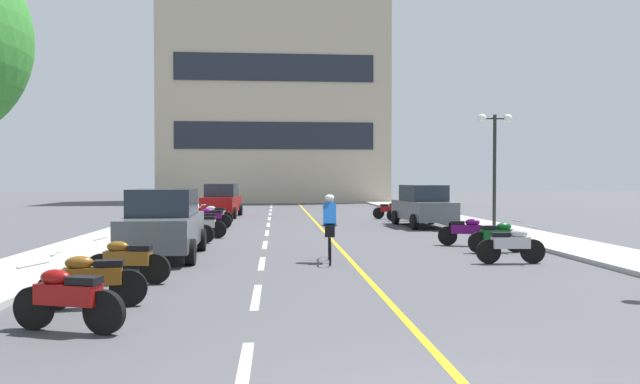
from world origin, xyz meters
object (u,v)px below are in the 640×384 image
Objects in this scene: motorcycle_10 at (215,214)px; motorcycle_11 at (404,212)px; parked_car_mid at (423,206)px; motorcycle_7 at (202,225)px; motorcycle_8 at (202,222)px; parked_car_near at (164,223)px; cyclist_rider at (330,227)px; motorcycle_1 at (92,279)px; motorcycle_0 at (67,297)px; motorcycle_5 at (466,231)px; motorcycle_4 at (498,236)px; motorcycle_2 at (127,260)px; street_lamp_mid at (495,143)px; motorcycle_6 at (189,228)px; motorcycle_12 at (389,210)px; motorcycle_3 at (511,244)px; parked_car_far at (222,200)px; motorcycle_9 at (211,218)px.

motorcycle_10 is 9.19m from motorcycle_11.
parked_car_mid is 2.53× the size of motorcycle_7.
parked_car_mid is 9.60m from motorcycle_8.
parked_car_near is at bearing -90.92° from motorcycle_10.
motorcycle_11 is 14.45m from cyclist_rider.
motorcycle_0 is at bearing -84.84° from motorcycle_1.
motorcycle_4 is at bearing -79.04° from motorcycle_5.
motorcycle_2 is 1.00× the size of motorcycle_8.
motorcycle_8 and motorcycle_10 have the same top height.
street_lamp_mid reaches higher than motorcycle_10.
cyclist_rider reaches higher than motorcycle_8.
motorcycle_1 is at bearing -90.88° from motorcycle_8.
parked_car_near is at bearing 165.73° from cyclist_rider.
motorcycle_4 is 1.00× the size of motorcycle_7.
motorcycle_5 is (-0.33, 1.71, 0.00)m from motorcycle_4.
cyclist_rider is at bearing -71.14° from motorcycle_10.
motorcycle_0 is at bearing -91.08° from motorcycle_7.
parked_car_mid is 2.58× the size of motorcycle_6.
motorcycle_8 is at bearing -138.59° from motorcycle_12.
parked_car_near reaches higher than motorcycle_3.
parked_car_far reaches higher than motorcycle_11.
parked_car_mid is 4.91m from motorcycle_12.
motorcycle_10 is (0.18, 10.97, -0.44)m from parked_car_near.
motorcycle_2 is 1.01× the size of motorcycle_9.
motorcycle_10 is at bearing 89.38° from motorcycle_1.
motorcycle_4 is at bearing -110.58° from street_lamp_mid.
motorcycle_3 is at bearing 33.47° from motorcycle_0.
parked_car_far is 2.60× the size of motorcycle_5.
parked_car_near reaches higher than cyclist_rider.
motorcycle_6 is at bearing -89.40° from parked_car_far.
motorcycle_5 is at bearing 33.40° from motorcycle_2.
motorcycle_11 is (-2.73, 4.73, -3.09)m from street_lamp_mid.
motorcycle_3 is at bearing -64.13° from parked_car_far.
motorcycle_0 is 18.38m from motorcycle_10.
motorcycle_1 is 2.15m from motorcycle_2.
motorcycle_6 is 0.99× the size of motorcycle_12.
motorcycle_2 is at bearing -146.60° from motorcycle_5.
motorcycle_6 is 5.30m from motorcycle_9.
motorcycle_8 is at bearing 118.58° from cyclist_rider.
parked_car_mid is 19.03m from motorcycle_0.
street_lamp_mid reaches higher than motorcycle_7.
motorcycle_4 and motorcycle_11 have the same top height.
motorcycle_6 is at bearing -90.38° from motorcycle_10.
street_lamp_mid is 1.09× the size of parked_car_near.
street_lamp_mid is 12.33m from motorcycle_7.
motorcycle_0 is at bearing -90.24° from motorcycle_8.
motorcycle_12 is at bearing 91.44° from motorcycle_4.
motorcycle_0 and motorcycle_11 have the same top height.
motorcycle_0 is 0.93× the size of cyclist_rider.
street_lamp_mid reaches higher than parked_car_mid.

